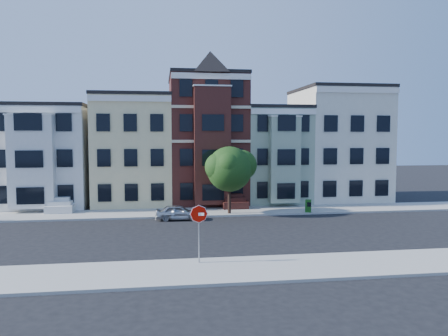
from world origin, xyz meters
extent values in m
plane|color=black|center=(0.00, 0.00, 0.00)|extent=(120.00, 120.00, 0.00)
cube|color=#9E9B93|center=(0.00, 8.00, 0.07)|extent=(60.00, 4.00, 0.15)
cube|color=#9E9B93|center=(0.00, -8.00, 0.07)|extent=(60.00, 4.00, 0.15)
cube|color=silver|center=(-15.00, 14.50, 4.50)|extent=(8.00, 9.00, 9.00)
cube|color=beige|center=(-7.00, 14.50, 5.00)|extent=(7.00, 9.00, 10.00)
cube|color=#3E1813|center=(0.00, 14.50, 6.00)|extent=(7.00, 9.00, 12.00)
cube|color=#90A288|center=(6.50, 14.50, 4.50)|extent=(6.00, 9.00, 9.00)
cube|color=silver|center=(13.50, 14.50, 5.50)|extent=(8.00, 9.00, 11.00)
imported|color=#ACAFB5|center=(-3.15, 5.20, 0.59)|extent=(3.56, 1.61, 1.19)
cube|color=#195416|center=(7.63, 6.30, 0.67)|extent=(0.59, 0.57, 1.04)
camera|label=1|loc=(-4.42, -28.17, 6.50)|focal=35.00mm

